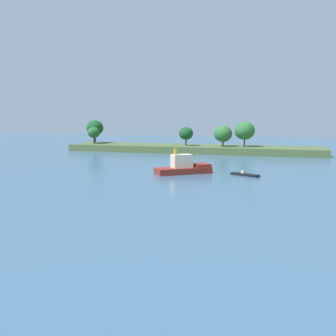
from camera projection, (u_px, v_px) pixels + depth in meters
name	position (u px, v px, depth m)	size (l,w,h in m)	color
treeline_island	(189.00, 145.00, 121.16)	(80.29, 15.12, 10.01)	#4C6038
tugboat	(184.00, 167.00, 74.88)	(11.10, 9.81, 5.00)	maroon
small_motorboat	(245.00, 175.00, 71.94)	(5.72, 3.78, 0.94)	black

